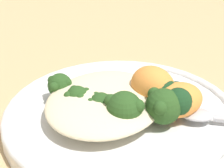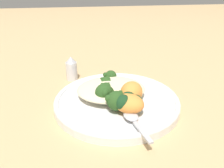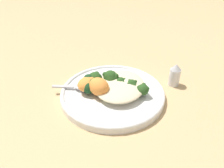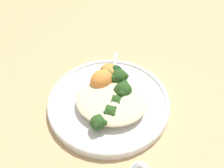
{
  "view_description": "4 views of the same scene",
  "coord_description": "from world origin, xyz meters",
  "px_view_note": "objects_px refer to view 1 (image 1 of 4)",
  "views": [
    {
      "loc": [
        -0.36,
        -0.14,
        0.26
      ],
      "look_at": [
        0.02,
        0.0,
        0.04
      ],
      "focal_mm": 60.0,
      "sensor_mm": 36.0,
      "label": 1
    },
    {
      "loc": [
        -0.09,
        -0.45,
        0.27
      ],
      "look_at": [
        -0.01,
        -0.0,
        0.05
      ],
      "focal_mm": 35.0,
      "sensor_mm": 36.0,
      "label": 2
    },
    {
      "loc": [
        0.47,
        0.1,
        0.38
      ],
      "look_at": [
        0.01,
        -0.02,
        0.05
      ],
      "focal_mm": 35.0,
      "sensor_mm": 36.0,
      "label": 3
    },
    {
      "loc": [
        -0.09,
        0.3,
        0.41
      ],
      "look_at": [
        -0.01,
        -0.03,
        0.06
      ],
      "focal_mm": 35.0,
      "sensor_mm": 36.0,
      "label": 4
    }
  ],
  "objects_px": {
    "broccoli_stalk_5": "(158,103)",
    "sweet_potato_chunk_0": "(178,100)",
    "broccoli_stalk_2": "(111,99)",
    "broccoli_stalk_0": "(78,88)",
    "spoon": "(205,116)",
    "sweet_potato_chunk_1": "(153,86)",
    "broccoli_stalk_3": "(125,106)",
    "kale_tuft": "(174,98)",
    "broccoli_stalk_1": "(95,96)",
    "plate": "(121,116)",
    "broccoli_stalk_4": "(125,107)",
    "quinoa_mound": "(108,102)"
  },
  "relations": [
    {
      "from": "broccoli_stalk_5",
      "to": "sweet_potato_chunk_0",
      "type": "distance_m",
      "value": 0.03
    },
    {
      "from": "sweet_potato_chunk_0",
      "to": "kale_tuft",
      "type": "distance_m",
      "value": 0.01
    },
    {
      "from": "broccoli_stalk_1",
      "to": "broccoli_stalk_4",
      "type": "height_order",
      "value": "broccoli_stalk_4"
    },
    {
      "from": "broccoli_stalk_0",
      "to": "quinoa_mound",
      "type": "bearing_deg",
      "value": 137.41
    },
    {
      "from": "broccoli_stalk_4",
      "to": "kale_tuft",
      "type": "relative_size",
      "value": 1.65
    },
    {
      "from": "plate",
      "to": "spoon",
      "type": "bearing_deg",
      "value": -82.42
    },
    {
      "from": "broccoli_stalk_4",
      "to": "plate",
      "type": "bearing_deg",
      "value": -163.02
    },
    {
      "from": "broccoli_stalk_2",
      "to": "kale_tuft",
      "type": "bearing_deg",
      "value": 124.34
    },
    {
      "from": "spoon",
      "to": "broccoli_stalk_2",
      "type": "bearing_deg",
      "value": 178.23
    },
    {
      "from": "broccoli_stalk_2",
      "to": "plate",
      "type": "bearing_deg",
      "value": 125.69
    },
    {
      "from": "broccoli_stalk_4",
      "to": "sweet_potato_chunk_1",
      "type": "xyz_separation_m",
      "value": [
        0.05,
        -0.02,
        0.0
      ]
    },
    {
      "from": "broccoli_stalk_0",
      "to": "sweet_potato_chunk_1",
      "type": "bearing_deg",
      "value": 168.47
    },
    {
      "from": "plate",
      "to": "broccoli_stalk_2",
      "type": "distance_m",
      "value": 0.03
    },
    {
      "from": "plate",
      "to": "broccoli_stalk_3",
      "type": "height_order",
      "value": "broccoli_stalk_3"
    },
    {
      "from": "plate",
      "to": "broccoli_stalk_4",
      "type": "bearing_deg",
      "value": -153.36
    },
    {
      "from": "plate",
      "to": "sweet_potato_chunk_0",
      "type": "bearing_deg",
      "value": -78.79
    },
    {
      "from": "broccoli_stalk_2",
      "to": "broccoli_stalk_3",
      "type": "bearing_deg",
      "value": 77.14
    },
    {
      "from": "plate",
      "to": "sweet_potato_chunk_1",
      "type": "relative_size",
      "value": 4.84
    },
    {
      "from": "plate",
      "to": "broccoli_stalk_5",
      "type": "distance_m",
      "value": 0.05
    },
    {
      "from": "sweet_potato_chunk_0",
      "to": "quinoa_mound",
      "type": "bearing_deg",
      "value": 105.97
    },
    {
      "from": "kale_tuft",
      "to": "broccoli_stalk_3",
      "type": "bearing_deg",
      "value": 123.3
    },
    {
      "from": "plate",
      "to": "sweet_potato_chunk_0",
      "type": "xyz_separation_m",
      "value": [
        0.01,
        -0.06,
        0.03
      ]
    },
    {
      "from": "quinoa_mound",
      "to": "broccoli_stalk_5",
      "type": "xyz_separation_m",
      "value": [
        0.01,
        -0.06,
        0.01
      ]
    },
    {
      "from": "kale_tuft",
      "to": "spoon",
      "type": "height_order",
      "value": "kale_tuft"
    },
    {
      "from": "broccoli_stalk_3",
      "to": "sweet_potato_chunk_1",
      "type": "relative_size",
      "value": 1.52
    },
    {
      "from": "broccoli_stalk_2",
      "to": "broccoli_stalk_5",
      "type": "height_order",
      "value": "broccoli_stalk_5"
    },
    {
      "from": "sweet_potato_chunk_0",
      "to": "broccoli_stalk_1",
      "type": "bearing_deg",
      "value": 98.38
    },
    {
      "from": "quinoa_mound",
      "to": "spoon",
      "type": "relative_size",
      "value": 1.57
    },
    {
      "from": "plate",
      "to": "sweet_potato_chunk_1",
      "type": "xyz_separation_m",
      "value": [
        0.03,
        -0.03,
        0.03
      ]
    },
    {
      "from": "plate",
      "to": "quinoa_mound",
      "type": "distance_m",
      "value": 0.03
    },
    {
      "from": "broccoli_stalk_2",
      "to": "sweet_potato_chunk_0",
      "type": "bearing_deg",
      "value": 122.67
    },
    {
      "from": "plate",
      "to": "spoon",
      "type": "relative_size",
      "value": 2.82
    },
    {
      "from": "plate",
      "to": "broccoli_stalk_3",
      "type": "relative_size",
      "value": 3.17
    },
    {
      "from": "broccoli_stalk_0",
      "to": "broccoli_stalk_5",
      "type": "xyz_separation_m",
      "value": [
        -0.01,
        -0.11,
        0.01
      ]
    },
    {
      "from": "spoon",
      "to": "kale_tuft",
      "type": "bearing_deg",
      "value": 168.56
    },
    {
      "from": "broccoli_stalk_1",
      "to": "broccoli_stalk_3",
      "type": "relative_size",
      "value": 1.02
    },
    {
      "from": "broccoli_stalk_5",
      "to": "spoon",
      "type": "distance_m",
      "value": 0.06
    },
    {
      "from": "broccoli_stalk_1",
      "to": "broccoli_stalk_4",
      "type": "bearing_deg",
      "value": 108.23
    },
    {
      "from": "broccoli_stalk_0",
      "to": "sweet_potato_chunk_1",
      "type": "distance_m",
      "value": 0.09
    },
    {
      "from": "broccoli_stalk_0",
      "to": "broccoli_stalk_4",
      "type": "height_order",
      "value": "broccoli_stalk_4"
    },
    {
      "from": "broccoli_stalk_5",
      "to": "sweet_potato_chunk_1",
      "type": "bearing_deg",
      "value": 157.73
    },
    {
      "from": "sweet_potato_chunk_1",
      "to": "broccoli_stalk_5",
      "type": "bearing_deg",
      "value": -154.3
    },
    {
      "from": "plate",
      "to": "broccoli_stalk_4",
      "type": "height_order",
      "value": "broccoli_stalk_4"
    },
    {
      "from": "quinoa_mound",
      "to": "broccoli_stalk_4",
      "type": "height_order",
      "value": "broccoli_stalk_4"
    },
    {
      "from": "sweet_potato_chunk_1",
      "to": "spoon",
      "type": "bearing_deg",
      "value": -101.33
    },
    {
      "from": "quinoa_mound",
      "to": "spoon",
      "type": "bearing_deg",
      "value": -78.51
    },
    {
      "from": "broccoli_stalk_0",
      "to": "broccoli_stalk_5",
      "type": "bearing_deg",
      "value": 151.15
    },
    {
      "from": "broccoli_stalk_2",
      "to": "spoon",
      "type": "relative_size",
      "value": 0.93
    },
    {
      "from": "sweet_potato_chunk_0",
      "to": "sweet_potato_chunk_1",
      "type": "distance_m",
      "value": 0.04
    },
    {
      "from": "sweet_potato_chunk_0",
      "to": "broccoli_stalk_0",
      "type": "bearing_deg",
      "value": 92.61
    }
  ]
}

